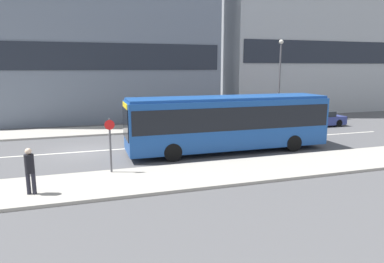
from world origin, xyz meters
name	(u,v)px	position (x,y,z in m)	size (l,w,h in m)	color
ground_plane	(86,152)	(0.00, 0.00, 0.00)	(120.00, 120.00, 0.00)	#4F4F51
sidewalk_near	(87,186)	(0.00, -6.25, 0.07)	(44.00, 3.50, 0.13)	#A39E93
sidewalk_far	(85,131)	(0.00, 6.25, 0.07)	(44.00, 3.50, 0.13)	#A39E93
lane_centerline	(86,152)	(0.00, 0.00, 0.00)	(41.80, 0.16, 0.01)	silver
apartment_block_left_tower	(105,3)	(2.21, 11.82, 10.29)	(19.98, 4.71, 20.60)	slate
apartment_block_right_tower	(307,4)	(23.29, 12.78, 11.41)	(18.45, 6.64, 22.84)	#9EA3A8
city_bus	(228,120)	(7.87, -2.34, 1.83)	(11.65, 2.63, 3.17)	#194793
parked_car_0	(269,121)	(13.84, 3.34, 0.62)	(4.04, 1.77, 1.31)	maroon
parked_car_1	(319,119)	(18.57, 3.42, 0.61)	(3.96, 1.88, 1.26)	navy
pedestrian_near_stop	(30,168)	(-1.99, -6.77, 1.14)	(0.35, 0.34, 1.77)	#23232D
bus_stop_sign	(110,141)	(1.07, -4.88, 1.57)	(0.44, 0.12, 2.45)	#4C4C51
street_lamp	(280,73)	(15.57, 4.93, 4.33)	(0.36, 0.36, 6.88)	#4C4C51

